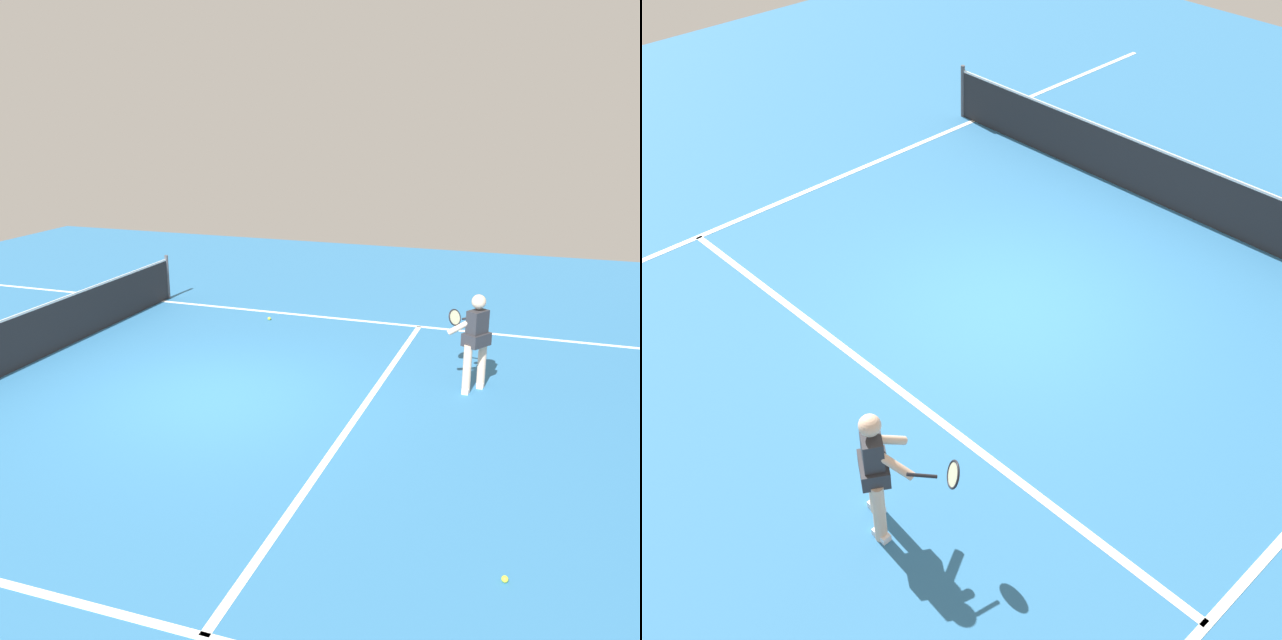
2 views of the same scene
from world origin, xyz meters
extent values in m
plane|color=teal|center=(0.00, 0.00, 0.00)|extent=(25.59, 25.59, 0.00)
cube|color=white|center=(0.00, -2.28, 0.00)|extent=(9.18, 0.10, 0.01)
cube|color=white|center=(4.59, 0.00, 0.00)|extent=(0.10, 17.68, 0.01)
cylinder|color=#4C4C51|center=(4.89, 3.70, 0.51)|extent=(0.08, 0.08, 1.02)
cube|color=#232326|center=(0.00, 3.70, 0.45)|extent=(9.70, 0.02, 0.90)
cube|color=white|center=(0.00, 3.70, 0.92)|extent=(9.70, 0.02, 0.04)
cylinder|color=beige|center=(1.43, -3.64, 0.39)|extent=(0.13, 0.13, 0.78)
cylinder|color=beige|center=(1.74, -3.83, 0.39)|extent=(0.13, 0.13, 0.78)
cube|color=white|center=(1.43, -3.64, 0.04)|extent=(0.20, 0.10, 0.08)
cube|color=white|center=(1.74, -3.83, 0.04)|extent=(0.20, 0.10, 0.08)
cube|color=#2D2D33|center=(1.58, -3.74, 1.04)|extent=(0.38, 0.34, 0.52)
cube|color=#2D2D33|center=(1.58, -3.74, 0.84)|extent=(0.49, 0.45, 0.20)
sphere|color=beige|center=(1.58, -3.74, 1.44)|extent=(0.22, 0.22, 0.22)
cylinder|color=beige|center=(1.54, -3.53, 1.06)|extent=(0.14, 0.48, 0.37)
cylinder|color=beige|center=(1.79, -3.69, 1.06)|extent=(0.45, 0.34, 0.37)
cylinder|color=black|center=(2.09, -3.56, 1.02)|extent=(0.18, 0.27, 0.14)
torus|color=black|center=(2.25, -3.30, 0.96)|extent=(0.30, 0.25, 0.28)
cylinder|color=beige|center=(2.25, -3.30, 0.96)|extent=(0.25, 0.20, 0.23)
sphere|color=#D1E533|center=(4.02, 0.78, 0.03)|extent=(0.07, 0.07, 0.07)
sphere|color=#D1E533|center=(-3.04, -4.61, 0.03)|extent=(0.07, 0.07, 0.07)
camera|label=1|loc=(-8.82, -4.78, 4.25)|focal=39.11mm
camera|label=2|loc=(6.12, -6.90, 7.03)|focal=46.88mm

